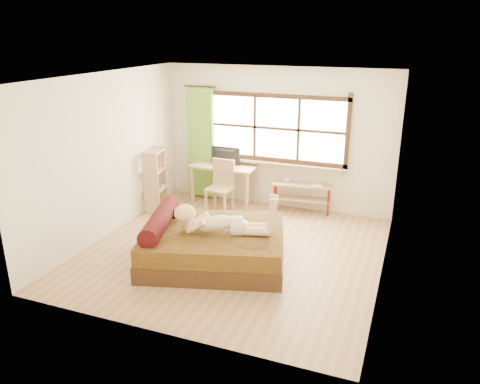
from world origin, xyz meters
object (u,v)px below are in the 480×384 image
at_px(pipe_shelf, 302,192).
at_px(bookshelf, 155,180).
at_px(desk, 224,171).
at_px(chair, 221,183).
at_px(kitten, 174,213).
at_px(bed, 211,244).
at_px(woman, 222,213).

xyz_separation_m(pipe_shelf, bookshelf, (-2.67, -0.89, 0.20)).
relative_size(desk, chair, 1.29).
bearing_deg(kitten, bookshelf, 113.46).
xyz_separation_m(kitten, bookshelf, (-1.21, 1.48, -0.04)).
bearing_deg(kitten, pipe_shelf, 42.57).
xyz_separation_m(bed, woman, (0.20, -0.04, 0.55)).
bearing_deg(kitten, bed, -25.44).
distance_m(kitten, chair, 1.89).
xyz_separation_m(chair, pipe_shelf, (1.47, 0.48, -0.15)).
bearing_deg(bookshelf, bed, -51.93).
bearing_deg(bed, bookshelf, 123.89).
height_order(kitten, bookshelf, bookshelf).
bearing_deg(bed, woman, -26.04).
bearing_deg(woman, chair, 97.55).
distance_m(kitten, bookshelf, 1.92).
bearing_deg(pipe_shelf, woman, -110.59).
bearing_deg(woman, bed, 153.96).
bearing_deg(desk, woman, -66.07).
distance_m(kitten, pipe_shelf, 2.80).
relative_size(bed, kitten, 7.87).
bearing_deg(bed, chair, 92.98).
xyz_separation_m(kitten, pipe_shelf, (1.46, 2.37, -0.23)).
distance_m(desk, chair, 0.40).
relative_size(kitten, pipe_shelf, 0.27).
distance_m(bed, woman, 0.58).
bearing_deg(bookshelf, desk, 23.25).
xyz_separation_m(desk, chair, (0.10, -0.36, -0.14)).
bearing_deg(pipe_shelf, bookshelf, -169.04).
relative_size(bed, chair, 2.44).
distance_m(chair, pipe_shelf, 1.56).
xyz_separation_m(woman, desk, (-0.98, 2.40, -0.14)).
xyz_separation_m(kitten, desk, (-0.11, 2.25, 0.05)).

